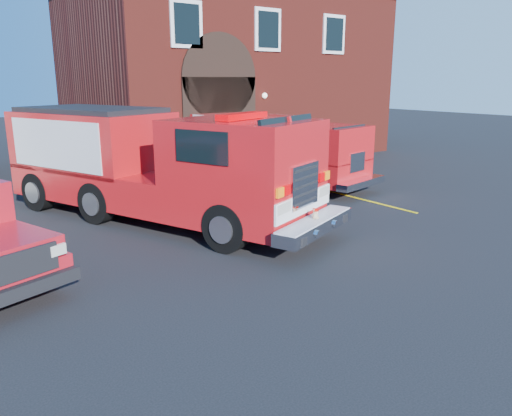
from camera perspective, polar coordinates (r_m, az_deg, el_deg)
ground at (r=11.74m, az=-3.45°, el=-4.96°), size 100.00×100.00×0.00m
parking_stripe_near at (r=16.64m, az=13.81°, el=0.51°), size 0.12×3.00×0.01m
parking_stripe_mid at (r=18.65m, az=6.81°, el=2.32°), size 0.12×3.00×0.01m
parking_stripe_far at (r=20.91m, az=1.24°, el=3.74°), size 0.12×3.00×0.01m
fire_station at (r=27.70m, az=-3.50°, el=15.19°), size 15.20×10.20×8.45m
fire_engine at (r=14.32m, az=-11.78°, el=5.00°), size 6.30×10.47×3.12m
secondary_truck at (r=19.37m, az=1.85°, el=6.99°), size 3.97×8.11×2.53m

